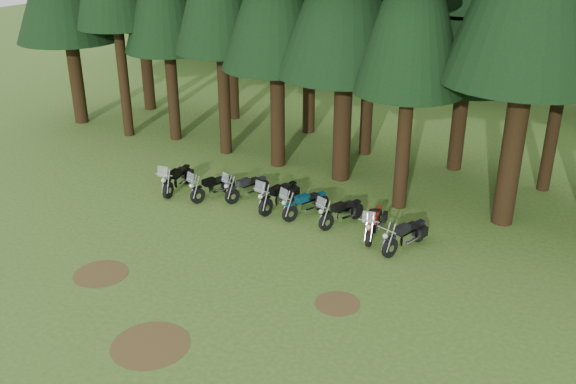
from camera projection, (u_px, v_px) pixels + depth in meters
name	position (u px, v px, depth m)	size (l,w,h in m)	color
ground	(210.00, 271.00, 21.35)	(120.00, 120.00, 0.00)	#3A6120
decid_2	(307.00, 6.00, 43.65)	(6.72, 6.53, 8.40)	#2F1F0F
decid_3	(387.00, 19.00, 41.40)	(6.12, 5.95, 7.65)	#2F1F0F
decid_4	(489.00, 27.00, 39.41)	(5.93, 5.76, 7.41)	#2F1F0F
dirt_patch_0	(101.00, 274.00, 21.20)	(1.80, 1.80, 0.01)	#4C3D1E
dirt_patch_1	(337.00, 303.00, 19.61)	(1.40, 1.40, 0.01)	#4C3D1E
dirt_patch_2	(150.00, 345.00, 17.75)	(2.20, 2.20, 0.01)	#4C3D1E
motorcycle_0	(177.00, 179.00, 27.25)	(0.83, 2.43, 1.53)	black
motorcycle_1	(213.00, 187.00, 26.57)	(0.91, 2.23, 1.42)	black
motorcycle_2	(247.00, 188.00, 26.51)	(0.99, 2.21, 1.42)	black
motorcycle_3	(279.00, 196.00, 25.62)	(0.59, 2.50, 1.57)	black
motorcycle_4	(306.00, 205.00, 25.00)	(1.08, 2.26, 1.46)	black
motorcycle_5	(341.00, 213.00, 24.34)	(1.03, 2.21, 1.42)	black
motorcycle_6	(374.00, 224.00, 23.46)	(0.79, 2.36, 1.49)	black
motorcycle_7	(405.00, 236.00, 22.57)	(0.80, 2.34, 0.97)	black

